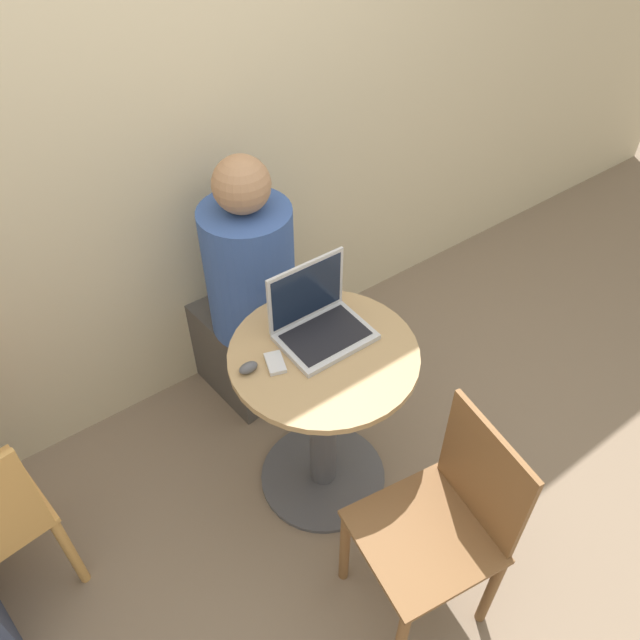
# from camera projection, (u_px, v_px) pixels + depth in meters

# --- Properties ---
(ground_plane) EXTENTS (12.00, 12.00, 0.00)m
(ground_plane) POSITION_uv_depth(u_px,v_px,m) (323.00, 477.00, 2.64)
(ground_plane) COLOR #7F6B56
(back_wall) EXTENTS (7.00, 0.05, 2.60)m
(back_wall) POSITION_uv_depth(u_px,v_px,m) (183.00, 110.00, 2.25)
(back_wall) COLOR beige
(back_wall) RESTS_ON ground_plane
(round_table) EXTENTS (0.66, 0.66, 0.76)m
(round_table) POSITION_uv_depth(u_px,v_px,m) (323.00, 408.00, 2.32)
(round_table) COLOR #4C4C51
(round_table) RESTS_ON ground_plane
(laptop) EXTENTS (0.31, 0.23, 0.26)m
(laptop) POSITION_uv_depth(u_px,v_px,m) (319.00, 321.00, 2.14)
(laptop) COLOR #B7B7BC
(laptop) RESTS_ON round_table
(cell_phone) EXTENTS (0.08, 0.11, 0.02)m
(cell_phone) POSITION_uv_depth(u_px,v_px,m) (275.00, 363.00, 2.07)
(cell_phone) COLOR silver
(cell_phone) RESTS_ON round_table
(computer_mouse) EXTENTS (0.07, 0.04, 0.03)m
(computer_mouse) POSITION_uv_depth(u_px,v_px,m) (248.00, 368.00, 2.04)
(computer_mouse) COLOR #4C4C51
(computer_mouse) RESTS_ON round_table
(chair_empty) EXTENTS (0.46, 0.46, 0.86)m
(chair_empty) POSITION_uv_depth(u_px,v_px,m) (441.00, 526.00, 1.99)
(chair_empty) COLOR brown
(chair_empty) RESTS_ON ground_plane
(person_seated) EXTENTS (0.38, 0.57, 1.23)m
(person_seated) POSITION_uv_depth(u_px,v_px,m) (245.00, 304.00, 2.66)
(person_seated) COLOR #4C4742
(person_seated) RESTS_ON ground_plane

